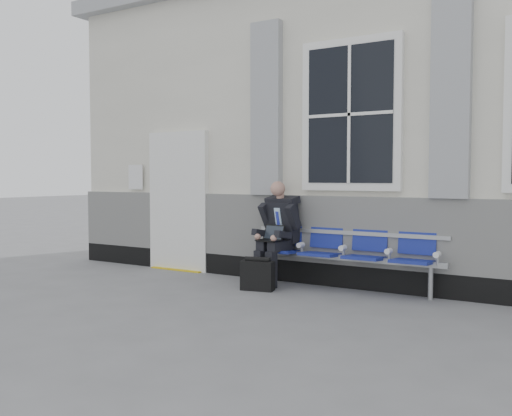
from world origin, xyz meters
The scene contains 4 objects.
ground centered at (0.00, 0.00, 0.00)m, with size 70.00×70.00×0.00m, color slate.
bench centered at (-2.16, 1.32, 0.55)m, with size 2.60×0.47×0.91m.
businessman centered at (-3.07, 1.19, 0.76)m, with size 0.58×0.78×1.39m.
briefcase centered at (-3.10, 0.70, 0.20)m, with size 0.45×0.26×0.43m.
Camera 1 is at (0.69, -5.46, 1.45)m, focal length 40.00 mm.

